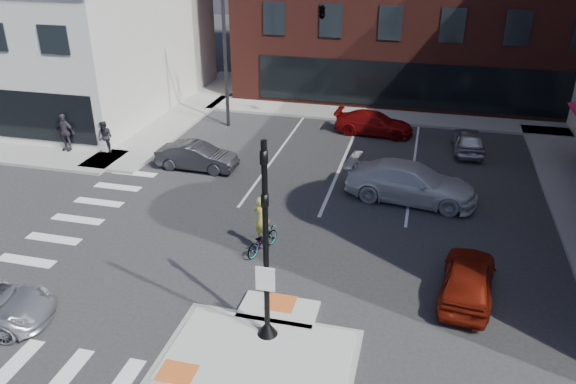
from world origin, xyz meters
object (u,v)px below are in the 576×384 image
(bg_car_red, at_px, (374,123))
(pedestrian_a, at_px, (105,137))
(bg_car_dark, at_px, (197,156))
(red_sedan, at_px, (468,278))
(white_pickup, at_px, (411,182))
(pedestrian_b, at_px, (65,132))
(bg_car_silver, at_px, (469,140))
(cyclist, at_px, (262,233))

(bg_car_red, relative_size, pedestrian_a, 2.63)
(bg_car_dark, xyz_separation_m, bg_car_red, (7.80, 7.16, -0.01))
(bg_car_red, bearing_deg, pedestrian_a, 121.36)
(red_sedan, height_order, white_pickup, white_pickup)
(bg_car_dark, bearing_deg, bg_car_red, -46.25)
(bg_car_dark, bearing_deg, pedestrian_b, 88.84)
(bg_car_silver, xyz_separation_m, cyclist, (-7.64, -12.20, 0.12))
(white_pickup, height_order, pedestrian_b, pedestrian_b)
(white_pickup, distance_m, bg_car_dark, 10.32)
(white_pickup, height_order, pedestrian_a, pedestrian_a)
(bg_car_red, distance_m, pedestrian_b, 16.69)
(bg_car_dark, xyz_separation_m, cyclist, (5.27, -6.58, 0.10))
(red_sedan, xyz_separation_m, white_pickup, (-2.15, 6.70, 0.13))
(white_pickup, xyz_separation_m, bg_car_silver, (2.63, 6.51, -0.18))
(bg_car_dark, relative_size, pedestrian_b, 2.00)
(bg_car_red, relative_size, pedestrian_b, 2.24)
(white_pickup, distance_m, pedestrian_a, 15.57)
(bg_car_silver, relative_size, pedestrian_a, 2.22)
(red_sedan, relative_size, bg_car_red, 0.91)
(bg_car_red, xyz_separation_m, pedestrian_b, (-15.21, -6.86, 0.49))
(bg_car_red, xyz_separation_m, cyclist, (-2.53, -13.75, 0.11))
(bg_car_silver, bearing_deg, pedestrian_b, 11.65)
(bg_car_silver, relative_size, pedestrian_b, 1.90)
(white_pickup, relative_size, bg_car_silver, 1.50)
(red_sedan, height_order, bg_car_silver, red_sedan)
(white_pickup, relative_size, pedestrian_a, 3.35)
(bg_car_red, relative_size, cyclist, 1.97)
(bg_car_dark, distance_m, pedestrian_a, 5.27)
(pedestrian_b, bearing_deg, cyclist, -24.65)
(bg_car_silver, height_order, cyclist, cyclist)
(red_sedan, xyz_separation_m, bg_car_dark, (-12.43, 7.60, -0.03))
(bg_car_silver, relative_size, bg_car_red, 0.85)
(red_sedan, distance_m, bg_car_silver, 13.23)
(bg_car_dark, xyz_separation_m, bg_car_silver, (12.91, 5.62, -0.01))
(red_sedan, distance_m, pedestrian_b, 21.36)
(cyclist, height_order, pedestrian_b, cyclist)
(bg_car_dark, relative_size, bg_car_red, 0.89)
(red_sedan, xyz_separation_m, bg_car_silver, (0.48, 13.22, -0.05))
(red_sedan, relative_size, bg_car_silver, 1.07)
(bg_car_silver, distance_m, cyclist, 14.40)
(cyclist, xyz_separation_m, pedestrian_a, (-10.50, 7.10, 0.23))
(white_pickup, height_order, bg_car_dark, white_pickup)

